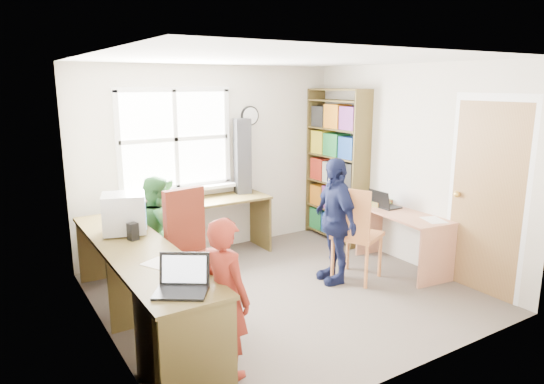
# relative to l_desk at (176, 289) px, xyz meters

# --- Properties ---
(room) EXTENTS (3.64, 3.44, 2.44)m
(room) POSITION_rel_l_desk_xyz_m (1.32, 0.38, 0.76)
(room) COLOR #4C433C
(room) RESTS_ON ground
(l_desk) EXTENTS (2.38, 2.95, 0.75)m
(l_desk) POSITION_rel_l_desk_xyz_m (0.00, 0.00, 0.00)
(l_desk) COLOR brown
(l_desk) RESTS_ON ground
(right_desk) EXTENTS (0.68, 1.24, 0.68)m
(right_desk) POSITION_rel_l_desk_xyz_m (2.90, 0.15, 0.04)
(right_desk) COLOR tan
(right_desk) RESTS_ON ground
(bookshelf) EXTENTS (0.30, 1.02, 2.10)m
(bookshelf) POSITION_rel_l_desk_xyz_m (2.96, 1.47, 0.55)
(bookshelf) COLOR brown
(bookshelf) RESTS_ON ground
(swivel_chair) EXTENTS (0.63, 0.63, 1.17)m
(swivel_chair) POSITION_rel_l_desk_xyz_m (0.38, 0.51, 0.05)
(swivel_chair) COLOR black
(swivel_chair) RESTS_ON ground
(wooden_chair) EXTENTS (0.62, 0.62, 1.08)m
(wooden_chair) POSITION_rel_l_desk_xyz_m (2.14, 0.15, 0.13)
(wooden_chair) COLOR #CE7D44
(wooden_chair) RESTS_ON ground
(crt_monitor) EXTENTS (0.48, 0.45, 0.39)m
(crt_monitor) POSITION_rel_l_desk_xyz_m (-0.16, 0.88, 0.49)
(crt_monitor) COLOR #ADAEB2
(crt_monitor) RESTS_ON l_desk
(laptop_left) EXTENTS (0.46, 0.45, 0.25)m
(laptop_left) POSITION_rel_l_desk_xyz_m (-0.19, -0.67, 0.35)
(laptop_left) COLOR black
(laptop_left) RESTS_ON l_desk
(laptop_right) EXTENTS (0.27, 0.33, 0.22)m
(laptop_right) POSITION_rel_l_desk_xyz_m (2.87, 0.46, 0.28)
(laptop_right) COLOR black
(laptop_right) RESTS_ON right_desk
(speaker_a) EXTENTS (0.10, 0.10, 0.16)m
(speaker_a) POSITION_rel_l_desk_xyz_m (-0.16, 0.63, 0.38)
(speaker_a) COLOR black
(speaker_a) RESTS_ON l_desk
(speaker_b) EXTENTS (0.11, 0.11, 0.17)m
(speaker_b) POSITION_rel_l_desk_xyz_m (-0.19, 1.10, 0.38)
(speaker_b) COLOR black
(speaker_b) RESTS_ON l_desk
(cd_tower) EXTENTS (0.22, 0.21, 0.98)m
(cd_tower) POSITION_rel_l_desk_xyz_m (1.66, 1.82, 0.79)
(cd_tower) COLOR black
(cd_tower) RESTS_ON l_desk
(game_box) EXTENTS (0.35, 0.35, 0.06)m
(game_box) POSITION_rel_l_desk_xyz_m (2.92, 0.64, 0.26)
(game_box) COLOR red
(game_box) RESTS_ON right_desk
(paper_a) EXTENTS (0.33, 0.37, 0.00)m
(paper_a) POSITION_rel_l_desk_xyz_m (-0.14, -0.11, 0.30)
(paper_a) COLOR white
(paper_a) RESTS_ON l_desk
(paper_b) EXTENTS (0.29, 0.34, 0.00)m
(paper_b) POSITION_rel_l_desk_xyz_m (2.95, -0.25, 0.23)
(paper_b) COLOR white
(paper_b) RESTS_ON right_desk
(potted_plant) EXTENTS (0.18, 0.15, 0.32)m
(potted_plant) POSITION_rel_l_desk_xyz_m (0.57, 1.70, 0.45)
(potted_plant) COLOR #2B6D36
(potted_plant) RESTS_ON l_desk
(person_red) EXTENTS (0.43, 0.52, 1.24)m
(person_red) POSITION_rel_l_desk_xyz_m (0.13, -0.68, 0.16)
(person_red) COLOR maroon
(person_red) RESTS_ON ground
(person_green) EXTENTS (0.56, 0.66, 1.22)m
(person_green) POSITION_rel_l_desk_xyz_m (0.27, 1.21, 0.15)
(person_green) COLOR #29662D
(person_green) RESTS_ON ground
(person_navy) EXTENTS (0.49, 0.87, 1.39)m
(person_navy) POSITION_rel_l_desk_xyz_m (1.96, 0.28, 0.24)
(person_navy) COLOR #12183A
(person_navy) RESTS_ON ground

